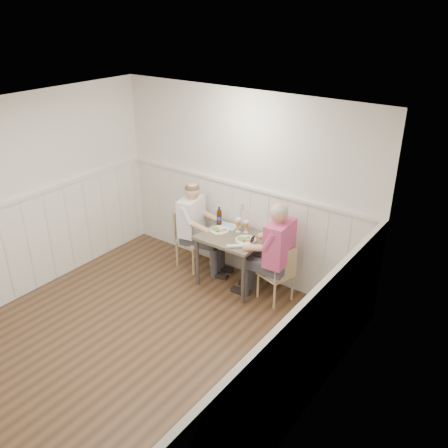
% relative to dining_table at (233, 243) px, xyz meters
% --- Properties ---
extents(ground_plane, '(4.50, 4.50, 0.00)m').
position_rel_dining_table_xyz_m(ground_plane, '(-0.14, -1.84, -0.64)').
color(ground_plane, '#452D1C').
extents(room_shell, '(4.04, 4.54, 2.60)m').
position_rel_dining_table_xyz_m(room_shell, '(-0.14, -1.84, 0.87)').
color(room_shell, silver).
rests_on(room_shell, ground).
extents(wainscot, '(4.00, 4.49, 1.34)m').
position_rel_dining_table_xyz_m(wainscot, '(-0.14, -1.15, 0.04)').
color(wainscot, silver).
rests_on(wainscot, ground).
extents(dining_table, '(0.85, 0.70, 0.75)m').
position_rel_dining_table_xyz_m(dining_table, '(0.00, 0.00, 0.00)').
color(dining_table, brown).
rests_on(dining_table, ground).
extents(chair_right, '(0.46, 0.46, 0.78)m').
position_rel_dining_table_xyz_m(chair_right, '(0.71, 0.02, -0.22)').
color(chair_right, '#9D8568').
rests_on(chair_right, ground).
extents(chair_left, '(0.46, 0.46, 0.87)m').
position_rel_dining_table_xyz_m(chair_left, '(-0.79, 0.07, -0.17)').
color(chair_left, '#9D8568').
rests_on(chair_left, ground).
extents(man_in_pink, '(0.67, 0.46, 1.41)m').
position_rel_dining_table_xyz_m(man_in_pink, '(0.67, -0.01, -0.05)').
color(man_in_pink, '#3F3F47').
rests_on(man_in_pink, ground).
extents(diner_cream, '(0.68, 0.49, 1.35)m').
position_rel_dining_table_xyz_m(diner_cream, '(-0.69, 0.03, -0.08)').
color(diner_cream, '#3F3F47').
rests_on(diner_cream, ground).
extents(plate_man, '(0.27, 0.27, 0.07)m').
position_rel_dining_table_xyz_m(plate_man, '(0.21, -0.03, 0.13)').
color(plate_man, white).
rests_on(plate_man, dining_table).
extents(plate_diner, '(0.26, 0.26, 0.07)m').
position_rel_dining_table_xyz_m(plate_diner, '(-0.24, 0.00, 0.13)').
color(plate_diner, white).
rests_on(plate_diner, dining_table).
extents(beer_glass_a, '(0.07, 0.07, 0.17)m').
position_rel_dining_table_xyz_m(beer_glass_a, '(0.09, 0.18, 0.22)').
color(beer_glass_a, silver).
rests_on(beer_glass_a, dining_table).
extents(beer_glass_b, '(0.08, 0.08, 0.20)m').
position_rel_dining_table_xyz_m(beer_glass_b, '(-0.01, 0.14, 0.24)').
color(beer_glass_b, silver).
rests_on(beer_glass_b, dining_table).
extents(beer_bottle, '(0.07, 0.07, 0.27)m').
position_rel_dining_table_xyz_m(beer_bottle, '(-0.36, 0.17, 0.22)').
color(beer_bottle, black).
rests_on(beer_bottle, dining_table).
extents(rolled_napkin, '(0.19, 0.17, 0.05)m').
position_rel_dining_table_xyz_m(rolled_napkin, '(0.21, -0.26, 0.13)').
color(rolled_napkin, white).
rests_on(rolled_napkin, dining_table).
extents(grass_vase, '(0.04, 0.04, 0.39)m').
position_rel_dining_table_xyz_m(grass_vase, '(-0.05, 0.25, 0.28)').
color(grass_vase, silver).
rests_on(grass_vase, dining_table).
extents(gingham_mat, '(0.29, 0.25, 0.01)m').
position_rel_dining_table_xyz_m(gingham_mat, '(-0.23, 0.19, 0.11)').
color(gingham_mat, '#5689C7').
rests_on(gingham_mat, dining_table).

